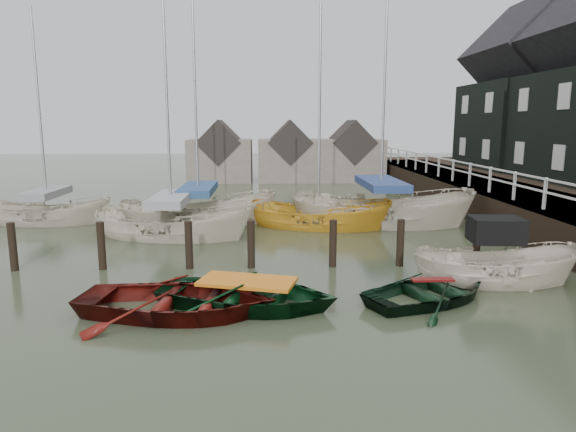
{
  "coord_description": "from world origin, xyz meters",
  "views": [
    {
      "loc": [
        -0.77,
        -11.58,
        4.19
      ],
      "look_at": [
        -0.09,
        3.71,
        1.4
      ],
      "focal_mm": 32.0,
      "sensor_mm": 36.0,
      "label": 1
    }
  ],
  "objects_px": {
    "sailboat_a": "(172,235)",
    "sailboat_b": "(199,223)",
    "sailboat_c": "(318,227)",
    "rowboat_red": "(178,314)",
    "rowboat_dkgreen": "(432,301)",
    "motorboat": "(495,280)",
    "sailboat_d": "(380,223)",
    "sailboat_e": "(49,221)",
    "rowboat_green": "(248,307)"
  },
  "relations": [
    {
      "from": "rowboat_green",
      "to": "sailboat_b",
      "type": "xyz_separation_m",
      "value": [
        -2.34,
        9.8,
        0.06
      ]
    },
    {
      "from": "rowboat_dkgreen",
      "to": "sailboat_d",
      "type": "relative_size",
      "value": 0.27
    },
    {
      "from": "rowboat_red",
      "to": "sailboat_a",
      "type": "distance_m",
      "value": 8.04
    },
    {
      "from": "sailboat_b",
      "to": "sailboat_d",
      "type": "height_order",
      "value": "sailboat_d"
    },
    {
      "from": "sailboat_d",
      "to": "motorboat",
      "type": "bearing_deg",
      "value": -156.59
    },
    {
      "from": "sailboat_e",
      "to": "rowboat_red",
      "type": "bearing_deg",
      "value": -142.28
    },
    {
      "from": "rowboat_red",
      "to": "rowboat_dkgreen",
      "type": "bearing_deg",
      "value": -75.86
    },
    {
      "from": "rowboat_dkgreen",
      "to": "rowboat_green",
      "type": "bearing_deg",
      "value": 66.81
    },
    {
      "from": "rowboat_red",
      "to": "sailboat_c",
      "type": "xyz_separation_m",
      "value": [
        4.11,
        9.53,
        0.01
      ]
    },
    {
      "from": "rowboat_green",
      "to": "sailboat_c",
      "type": "bearing_deg",
      "value": 0.21
    },
    {
      "from": "rowboat_green",
      "to": "sailboat_c",
      "type": "relative_size",
      "value": 0.43
    },
    {
      "from": "rowboat_green",
      "to": "sailboat_c",
      "type": "xyz_separation_m",
      "value": [
        2.58,
        9.12,
        0.01
      ]
    },
    {
      "from": "rowboat_dkgreen",
      "to": "sailboat_b",
      "type": "distance_m",
      "value": 11.7
    },
    {
      "from": "rowboat_green",
      "to": "sailboat_d",
      "type": "relative_size",
      "value": 0.32
    },
    {
      "from": "motorboat",
      "to": "sailboat_e",
      "type": "height_order",
      "value": "sailboat_e"
    },
    {
      "from": "sailboat_c",
      "to": "sailboat_b",
      "type": "bearing_deg",
      "value": 100.72
    },
    {
      "from": "motorboat",
      "to": "rowboat_dkgreen",
      "type": "bearing_deg",
      "value": 126.01
    },
    {
      "from": "motorboat",
      "to": "sailboat_a",
      "type": "bearing_deg",
      "value": 63.16
    },
    {
      "from": "rowboat_red",
      "to": "sailboat_c",
      "type": "distance_m",
      "value": 10.37
    },
    {
      "from": "motorboat",
      "to": "sailboat_e",
      "type": "bearing_deg",
      "value": 64.9
    },
    {
      "from": "motorboat",
      "to": "sailboat_b",
      "type": "xyz_separation_m",
      "value": [
        -8.82,
        8.35,
        -0.03
      ]
    },
    {
      "from": "rowboat_green",
      "to": "motorboat",
      "type": "relative_size",
      "value": 0.94
    },
    {
      "from": "motorboat",
      "to": "sailboat_b",
      "type": "height_order",
      "value": "sailboat_b"
    },
    {
      "from": "motorboat",
      "to": "sailboat_a",
      "type": "xyz_separation_m",
      "value": [
        -9.52,
        6.04,
        -0.03
      ]
    },
    {
      "from": "rowboat_green",
      "to": "sailboat_b",
      "type": "height_order",
      "value": "sailboat_b"
    },
    {
      "from": "rowboat_green",
      "to": "sailboat_d",
      "type": "xyz_separation_m",
      "value": [
        5.22,
        9.59,
        0.06
      ]
    },
    {
      "from": "sailboat_c",
      "to": "rowboat_dkgreen",
      "type": "bearing_deg",
      "value": -150.06
    },
    {
      "from": "sailboat_a",
      "to": "rowboat_dkgreen",
      "type": "bearing_deg",
      "value": -119.94
    },
    {
      "from": "sailboat_c",
      "to": "sailboat_e",
      "type": "relative_size",
      "value": 1.0
    },
    {
      "from": "rowboat_red",
      "to": "sailboat_e",
      "type": "height_order",
      "value": "sailboat_e"
    },
    {
      "from": "motorboat",
      "to": "sailboat_b",
      "type": "distance_m",
      "value": 12.14
    },
    {
      "from": "rowboat_red",
      "to": "sailboat_c",
      "type": "height_order",
      "value": "sailboat_c"
    },
    {
      "from": "rowboat_red",
      "to": "sailboat_b",
      "type": "relative_size",
      "value": 0.36
    },
    {
      "from": "rowboat_red",
      "to": "sailboat_a",
      "type": "height_order",
      "value": "sailboat_a"
    },
    {
      "from": "sailboat_a",
      "to": "sailboat_b",
      "type": "xyz_separation_m",
      "value": [
        0.7,
        2.31,
        -0.0
      ]
    },
    {
      "from": "sailboat_a",
      "to": "sailboat_e",
      "type": "distance_m",
      "value": 6.47
    },
    {
      "from": "rowboat_dkgreen",
      "to": "sailboat_d",
      "type": "bearing_deg",
      "value": -31.13
    },
    {
      "from": "rowboat_green",
      "to": "sailboat_c",
      "type": "height_order",
      "value": "sailboat_c"
    },
    {
      "from": "sailboat_c",
      "to": "sailboat_e",
      "type": "distance_m",
      "value": 11.44
    },
    {
      "from": "rowboat_red",
      "to": "sailboat_c",
      "type": "bearing_deg",
      "value": -15.15
    },
    {
      "from": "motorboat",
      "to": "sailboat_d",
      "type": "relative_size",
      "value": 0.34
    },
    {
      "from": "rowboat_dkgreen",
      "to": "sailboat_a",
      "type": "distance_m",
      "value": 10.39
    },
    {
      "from": "sailboat_c",
      "to": "rowboat_red",
      "type": "bearing_deg",
      "value": 175.19
    },
    {
      "from": "sailboat_a",
      "to": "sailboat_b",
      "type": "relative_size",
      "value": 0.95
    },
    {
      "from": "rowboat_green",
      "to": "motorboat",
      "type": "height_order",
      "value": "motorboat"
    },
    {
      "from": "rowboat_red",
      "to": "sailboat_a",
      "type": "xyz_separation_m",
      "value": [
        -1.51,
        7.89,
        0.07
      ]
    },
    {
      "from": "rowboat_dkgreen",
      "to": "sailboat_b",
      "type": "relative_size",
      "value": 0.29
    },
    {
      "from": "sailboat_c",
      "to": "motorboat",
      "type": "bearing_deg",
      "value": -134.55
    },
    {
      "from": "rowboat_green",
      "to": "sailboat_b",
      "type": "distance_m",
      "value": 10.07
    },
    {
      "from": "sailboat_b",
      "to": "sailboat_e",
      "type": "distance_m",
      "value": 6.48
    }
  ]
}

